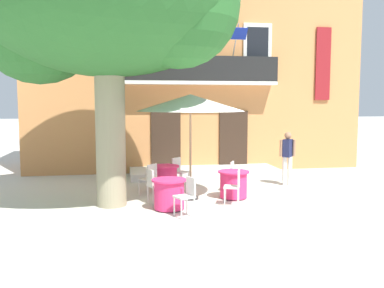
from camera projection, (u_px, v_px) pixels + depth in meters
ground_plane at (225, 202)px, 11.13m from camera, size 120.00×120.00×0.00m
building_facade at (191, 76)px, 17.66m from camera, size 13.00×5.09×7.50m
entrance_step_platform at (205, 172)px, 15.19m from camera, size 5.31×1.80×0.25m
plane_tree at (104, 3)px, 10.35m from camera, size 6.72×5.90×7.20m
cafe_table_near_tree at (165, 178)px, 12.55m from camera, size 0.86×0.86×0.76m
cafe_chair_near_tree_0 at (149, 177)px, 11.89m from camera, size 0.57×0.57×0.91m
cafe_chair_near_tree_1 at (179, 170)px, 13.16m from camera, size 0.56×0.56×0.91m
cafe_table_middle at (169, 194)px, 10.35m from camera, size 0.86×0.86×0.76m
cafe_chair_middle_0 at (154, 184)px, 10.95m from camera, size 0.51×0.51×0.91m
cafe_chair_middle_1 at (187, 194)px, 9.73m from camera, size 0.52×0.52×0.91m
cafe_table_front at (233, 184)px, 11.57m from camera, size 0.86×0.86×0.76m
cafe_chair_front_0 at (235, 185)px, 10.81m from camera, size 0.51×0.51×0.91m
cafe_chair_front_1 at (236, 175)px, 12.30m from camera, size 0.53×0.53×0.91m
cafe_umbrella at (190, 103)px, 11.26m from camera, size 2.90×2.90×2.85m
ground_planter_left at (120, 166)px, 14.95m from camera, size 0.34×0.34×0.66m
pedestrian_mid_plaza at (287, 155)px, 13.35m from camera, size 0.53×0.40×1.70m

